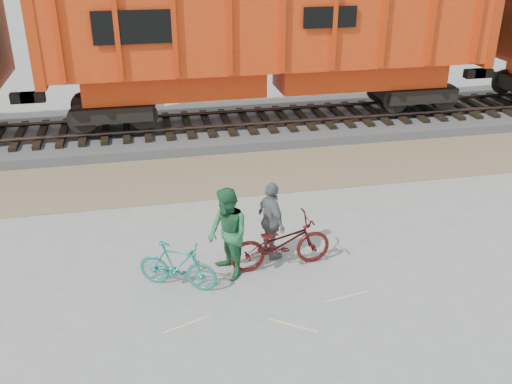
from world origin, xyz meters
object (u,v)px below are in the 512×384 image
Objects in this scene: bicycle_maroon at (281,243)px; person_woman at (271,221)px; hopper_car_center at (270,39)px; person_man at (228,234)px; bicycle_teal at (177,266)px.

person_woman reaches higher than bicycle_maroon.
person_man is at bearing -108.24° from hopper_car_center.
bicycle_teal is 0.76× the size of bicycle_maroon.
hopper_car_center is 8.40m from person_woman.
person_woman is (1.97, 0.69, 0.37)m from bicycle_teal.
hopper_car_center reaches higher than bicycle_teal.
person_man is (1.00, 0.20, 0.45)m from bicycle_teal.
hopper_car_center is at bearing -15.68° from bicycle_maroon.
bicycle_maroon is at bearing 76.30° from person_man.
hopper_car_center reaches higher than person_man.
bicycle_maroon reaches higher than bicycle_teal.
hopper_car_center is 9.74m from bicycle_teal.
person_man is (-1.07, -0.09, 0.38)m from bicycle_maroon.
bicycle_teal is at bearing -113.66° from hopper_car_center.
bicycle_maroon is (-1.70, -8.32, -2.46)m from hopper_car_center.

